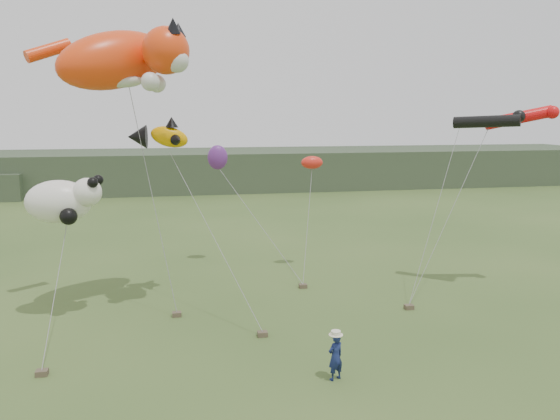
{
  "coord_description": "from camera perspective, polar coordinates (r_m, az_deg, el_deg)",
  "views": [
    {
      "loc": [
        -3.38,
        -14.72,
        7.88
      ],
      "look_at": [
        -0.02,
        3.0,
        4.72
      ],
      "focal_mm": 35.0,
      "sensor_mm": 36.0,
      "label": 1
    }
  ],
  "objects": [
    {
      "name": "ground",
      "position": [
        17.04,
        2.05,
        -17.6
      ],
      "size": [
        120.0,
        120.0,
        0.0
      ],
      "primitive_type": "plane",
      "color": "#385123",
      "rests_on": "ground"
    },
    {
      "name": "festival_attendant",
      "position": [
        16.98,
        5.81,
        -15.01
      ],
      "size": [
        0.63,
        0.54,
        1.46
      ],
      "primitive_type": "imported",
      "rotation": [
        0.0,
        0.0,
        3.57
      ],
      "color": "navy",
      "rests_on": "ground"
    },
    {
      "name": "tube_kites",
      "position": [
        26.3,
        22.85,
        8.8
      ],
      "size": [
        4.26,
        2.21,
        1.1
      ],
      "color": "black",
      "rests_on": "ground"
    },
    {
      "name": "fish_kite",
      "position": [
        23.59,
        -12.66,
        7.54
      ],
      "size": [
        2.62,
        1.73,
        1.43
      ],
      "color": "#DF9701",
      "rests_on": "ground"
    },
    {
      "name": "misc_kites",
      "position": [
        28.26,
        -3.31,
        5.33
      ],
      "size": [
        5.68,
        2.55,
        1.28
      ],
      "color": "red",
      "rests_on": "ground"
    },
    {
      "name": "headland",
      "position": [
        59.71,
        -10.44,
        4.06
      ],
      "size": [
        90.0,
        13.0,
        4.0
      ],
      "color": "#2D3D28",
      "rests_on": "ground"
    },
    {
      "name": "sandbag_anchors",
      "position": [
        21.51,
        -3.07,
        -11.29
      ],
      "size": [
        13.8,
        7.14,
        0.18
      ],
      "color": "brown",
      "rests_on": "ground"
    },
    {
      "name": "cat_kite",
      "position": [
        22.39,
        -15.82,
        14.94
      ],
      "size": [
        6.3,
        4.6,
        3.12
      ],
      "color": "#F23C0E",
      "rests_on": "ground"
    },
    {
      "name": "panda_kite",
      "position": [
        22.42,
        -21.7,
        0.92
      ],
      "size": [
        2.91,
        1.88,
        1.81
      ],
      "color": "white",
      "rests_on": "ground"
    }
  ]
}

